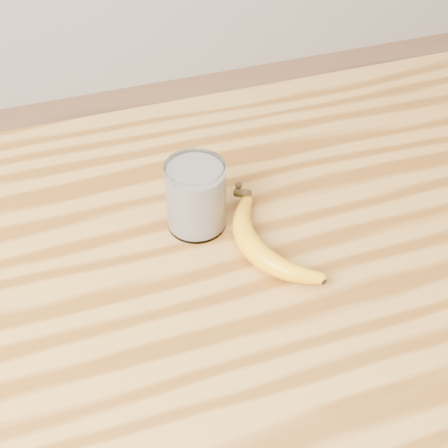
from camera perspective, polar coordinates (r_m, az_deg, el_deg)
name	(u,v)px	position (r m, az deg, el deg)	size (l,w,h in m)	color
table	(283,309)	(0.93, 5.39, -7.72)	(1.20, 0.80, 0.90)	#A87634
smoothie_glass	(196,197)	(0.83, -2.59, 2.52)	(0.08, 0.08, 0.10)	white
banana	(253,249)	(0.81, 2.67, -2.33)	(0.09, 0.25, 0.03)	orange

